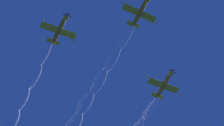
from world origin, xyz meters
TOP-DOWN VIEW (x-y plane):
  - airplane_lead at (-2.62, -4.64)m, footprint 6.46×6.71m
  - airplane_left_wingman at (13.84, -4.43)m, footprint 6.51×6.71m
  - airplane_right_wingman at (-4.47, 11.51)m, footprint 6.43×6.72m

SIDE VIEW (x-z plane):
  - airplane_lead at x=-2.62m, z-range 89.47..92.95m
  - airplane_right_wingman at x=-4.47m, z-range 89.63..93.25m
  - airplane_left_wingman at x=13.84m, z-range 89.84..93.28m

